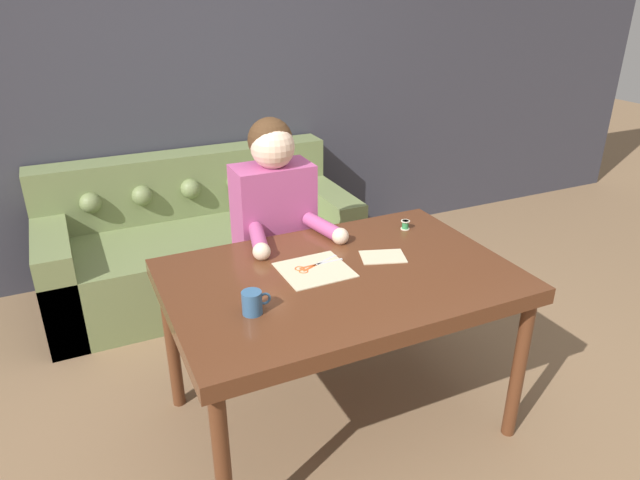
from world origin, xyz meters
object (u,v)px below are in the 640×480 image
Objects in this scene: couch at (201,245)px; person at (275,241)px; mug at (253,302)px; dining_table at (340,288)px; scissors at (311,267)px; thread_spool at (405,225)px.

person reaches higher than couch.
person is 0.88m from mug.
couch is (-0.25, 1.53, -0.40)m from dining_table.
scissors is at bearing -93.76° from person.
mug is at bearing -155.80° from thread_spool.
thread_spool is (0.50, 0.28, 0.09)m from dining_table.
dining_table is 6.32× the size of scissors.
thread_spool reaches higher than dining_table.
scissors is at bearing 35.13° from mug.
person is 0.54m from scissors.
thread_spool is at bearing -32.23° from person.
scissors is (-0.09, 0.10, 0.07)m from dining_table.
couch is 8.50× the size of scissors.
scissors is at bearing 131.22° from dining_table.
person reaches higher than thread_spool.
scissors reaches higher than dining_table.
thread_spool reaches higher than scissors.
thread_spool is (0.59, 0.18, 0.02)m from scissors.
thread_spool is (0.94, 0.42, -0.02)m from mug.
dining_table is at bearing -48.78° from scissors.
dining_table is at bearing -80.87° from couch.
person is 29.15× the size of thread_spool.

